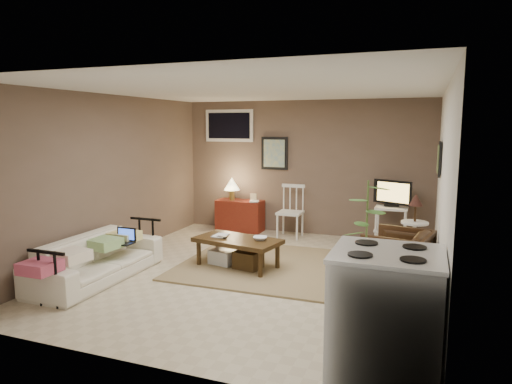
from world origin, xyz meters
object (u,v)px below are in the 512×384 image
at_px(coffee_table, 237,251).
at_px(potted_plant, 366,243).
at_px(red_console, 239,212).
at_px(spindle_chair, 290,213).
at_px(side_table, 415,221).
at_px(sofa, 97,251).
at_px(armchair, 398,254).
at_px(tv_stand, 391,211).
at_px(stove, 385,318).

xyz_separation_m(coffee_table, potted_plant, (1.85, -0.99, 0.52)).
relative_size(red_console, spindle_chair, 1.08).
height_order(side_table, potted_plant, potted_plant).
xyz_separation_m(sofa, armchair, (3.59, 1.18, 0.01)).
distance_m(coffee_table, armchair, 2.12).
xyz_separation_m(spindle_chair, tv_stand, (1.71, 0.00, 0.14)).
bearing_deg(stove, red_console, 124.74).
bearing_deg(sofa, spindle_chair, -28.67).
xyz_separation_m(coffee_table, side_table, (2.27, 1.08, 0.38)).
relative_size(spindle_chair, armchair, 1.22).
height_order(spindle_chair, potted_plant, potted_plant).
distance_m(tv_stand, potted_plant, 2.96).
distance_m(side_table, stove, 3.32).
relative_size(red_console, armchair, 1.33).
relative_size(potted_plant, stove, 1.37).
relative_size(sofa, tv_stand, 1.75).
distance_m(red_console, stove, 5.27).
bearing_deg(coffee_table, potted_plant, -28.01).
distance_m(coffee_table, spindle_chair, 1.99).
height_order(coffee_table, sofa, sofa).
distance_m(sofa, red_console, 3.23).
bearing_deg(armchair, potted_plant, -0.74).
height_order(sofa, spindle_chair, spindle_chair).
relative_size(coffee_table, red_console, 1.26).
bearing_deg(tv_stand, spindle_chair, -179.99).
bearing_deg(spindle_chair, red_console, 173.00).
relative_size(red_console, stove, 0.95).
bearing_deg(red_console, sofa, -101.31).
bearing_deg(sofa, tv_stand, -47.92).
height_order(spindle_chair, armchair, spindle_chair).
distance_m(spindle_chair, tv_stand, 1.71).
relative_size(coffee_table, side_table, 1.25).
height_order(armchair, potted_plant, potted_plant).
bearing_deg(armchair, red_console, -111.35).
xyz_separation_m(armchair, potted_plant, (-0.26, -1.09, 0.39)).
distance_m(coffee_table, side_table, 2.54).
xyz_separation_m(sofa, spindle_chair, (1.66, 3.04, 0.06)).
bearing_deg(stove, tv_stand, 93.65).
distance_m(red_console, armchair, 3.57).
bearing_deg(potted_plant, coffee_table, 151.99).
distance_m(spindle_chair, potted_plant, 3.41).
bearing_deg(armchair, coffee_table, -74.47).
relative_size(tv_stand, armchair, 1.44).
bearing_deg(side_table, red_console, 161.91).
bearing_deg(coffee_table, armchair, 2.93).
relative_size(spindle_chair, potted_plant, 0.64).
distance_m(red_console, side_table, 3.29).
distance_m(coffee_table, sofa, 1.83).
distance_m(sofa, potted_plant, 3.36).
xyz_separation_m(coffee_table, tv_stand, (1.89, 1.97, 0.33)).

